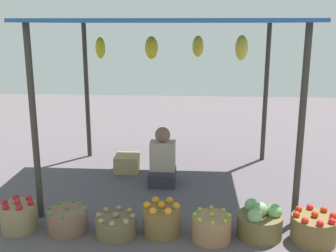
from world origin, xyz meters
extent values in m
plane|color=#5B5256|center=(0.00, 0.00, 0.00)|extent=(14.00, 14.00, 0.00)
cylinder|color=#38332D|center=(-1.41, -1.10, 1.07)|extent=(0.07, 0.07, 2.14)
cylinder|color=#38332D|center=(1.41, -1.10, 1.07)|extent=(0.07, 0.07, 2.14)
cylinder|color=#38332D|center=(-1.41, 1.10, 1.07)|extent=(0.07, 0.07, 2.14)
cylinder|color=#38332D|center=(1.41, 1.10, 1.07)|extent=(0.07, 0.07, 2.14)
cube|color=#255A9A|center=(0.00, 0.00, 2.16)|extent=(3.12, 2.51, 0.04)
ellipsoid|color=yellow|center=(-0.90, -0.03, 1.82)|extent=(0.12, 0.12, 0.27)
ellipsoid|color=yellow|center=(-0.25, 0.06, 1.82)|extent=(0.17, 0.17, 0.29)
ellipsoid|color=yellow|center=(0.34, 0.42, 1.82)|extent=(0.15, 0.15, 0.29)
ellipsoid|color=yellow|center=(0.90, 0.11, 1.82)|extent=(0.16, 0.16, 0.32)
cube|color=#34303C|center=(-0.11, -0.02, 0.09)|extent=(0.36, 0.44, 0.18)
cube|color=#C0AC93|center=(-0.11, 0.03, 0.38)|extent=(0.34, 0.22, 0.40)
sphere|color=#865F4A|center=(-0.11, 0.03, 0.67)|extent=(0.21, 0.21, 0.21)
cylinder|color=#8C7954|center=(-1.52, -1.42, 0.15)|extent=(0.36, 0.36, 0.29)
sphere|color=red|center=(-1.52, -1.42, 0.32)|extent=(0.07, 0.07, 0.07)
sphere|color=red|center=(-1.38, -1.42, 0.31)|extent=(0.07, 0.07, 0.07)
sphere|color=red|center=(-1.45, -1.30, 0.31)|extent=(0.07, 0.07, 0.07)
sphere|color=#AD1E28|center=(-1.59, -1.30, 0.31)|extent=(0.07, 0.07, 0.07)
sphere|color=#B52027|center=(-1.66, -1.42, 0.31)|extent=(0.07, 0.07, 0.07)
sphere|color=#B3171E|center=(-1.59, -1.54, 0.31)|extent=(0.07, 0.07, 0.07)
sphere|color=red|center=(-1.45, -1.54, 0.31)|extent=(0.07, 0.07, 0.07)
cylinder|color=brown|center=(-1.00, -1.41, 0.12)|extent=(0.42, 0.42, 0.24)
sphere|color=#3A8125|center=(-1.00, -1.41, 0.26)|extent=(0.04, 0.04, 0.04)
sphere|color=#318B2C|center=(-0.81, -1.41, 0.25)|extent=(0.04, 0.04, 0.04)
sphere|color=#2F8427|center=(-0.87, -1.27, 0.25)|extent=(0.04, 0.04, 0.04)
sphere|color=#2E8B2D|center=(-1.00, -1.22, 0.25)|extent=(0.04, 0.04, 0.04)
sphere|color=green|center=(-1.13, -1.27, 0.25)|extent=(0.04, 0.04, 0.04)
sphere|color=#3B8730|center=(-1.19, -1.41, 0.25)|extent=(0.04, 0.04, 0.04)
sphere|color=#3B8E37|center=(-1.13, -1.54, 0.25)|extent=(0.04, 0.04, 0.04)
sphere|color=#3E8D2E|center=(-1.00, -1.60, 0.25)|extent=(0.04, 0.04, 0.04)
sphere|color=#358D24|center=(-0.87, -1.54, 0.25)|extent=(0.04, 0.04, 0.04)
cylinder|color=brown|center=(-0.48, -1.47, 0.10)|extent=(0.42, 0.42, 0.20)
sphere|color=#94775B|center=(-0.48, -1.47, 0.23)|extent=(0.06, 0.06, 0.06)
sphere|color=#947A57|center=(-0.30, -1.47, 0.22)|extent=(0.06, 0.06, 0.06)
sphere|color=#A18558|center=(-0.35, -1.34, 0.22)|extent=(0.06, 0.06, 0.06)
sphere|color=#9D7F53|center=(-0.48, -1.29, 0.22)|extent=(0.06, 0.06, 0.06)
sphere|color=#99814E|center=(-0.60, -1.34, 0.22)|extent=(0.06, 0.06, 0.06)
sphere|color=#A17D55|center=(-0.65, -1.47, 0.22)|extent=(0.06, 0.06, 0.06)
sphere|color=#948754|center=(-0.60, -1.59, 0.22)|extent=(0.06, 0.06, 0.06)
sphere|color=#A87D4F|center=(-0.48, -1.64, 0.22)|extent=(0.06, 0.06, 0.06)
sphere|color=tan|center=(-0.35, -1.59, 0.22)|extent=(0.06, 0.06, 0.06)
cylinder|color=brown|center=(-0.01, -1.39, 0.14)|extent=(0.40, 0.40, 0.29)
sphere|color=orange|center=(-0.01, -1.39, 0.32)|extent=(0.08, 0.08, 0.08)
sphere|color=orange|center=(0.14, -1.39, 0.31)|extent=(0.08, 0.08, 0.08)
sphere|color=orange|center=(0.06, -1.26, 0.31)|extent=(0.08, 0.08, 0.08)
sphere|color=orange|center=(-0.09, -1.26, 0.31)|extent=(0.08, 0.08, 0.08)
sphere|color=orange|center=(-0.16, -1.39, 0.31)|extent=(0.08, 0.08, 0.08)
sphere|color=orange|center=(-0.09, -1.52, 0.31)|extent=(0.08, 0.08, 0.08)
sphere|color=orange|center=(0.06, -1.52, 0.31)|extent=(0.08, 0.08, 0.08)
cylinder|color=#A5764E|center=(0.50, -1.48, 0.13)|extent=(0.40, 0.40, 0.25)
sphere|color=#8BC134|center=(0.50, -1.48, 0.27)|extent=(0.04, 0.04, 0.04)
sphere|color=#88C82F|center=(0.67, -1.48, 0.26)|extent=(0.04, 0.04, 0.04)
sphere|color=#85C241|center=(0.62, -1.36, 0.26)|extent=(0.04, 0.04, 0.04)
sphere|color=#84C237|center=(0.50, -1.31, 0.26)|extent=(0.04, 0.04, 0.04)
sphere|color=#91CB34|center=(0.38, -1.36, 0.26)|extent=(0.04, 0.04, 0.04)
sphere|color=#8BBF3E|center=(0.33, -1.48, 0.26)|extent=(0.04, 0.04, 0.04)
sphere|color=#94CB31|center=(0.38, -1.60, 0.26)|extent=(0.04, 0.04, 0.04)
sphere|color=#8AC036|center=(0.50, -1.65, 0.26)|extent=(0.04, 0.04, 0.04)
sphere|color=#87C235|center=(0.62, -1.60, 0.26)|extent=(0.04, 0.04, 0.04)
cylinder|color=brown|center=(0.99, -1.39, 0.12)|extent=(0.46, 0.46, 0.23)
sphere|color=#82A565|center=(0.99, -1.39, 0.29)|extent=(0.15, 0.15, 0.15)
sphere|color=#74AC65|center=(1.13, -1.39, 0.28)|extent=(0.15, 0.15, 0.15)
sphere|color=#76B26A|center=(0.92, -1.27, 0.28)|extent=(0.15, 0.15, 0.15)
sphere|color=#78AC6B|center=(0.92, -1.51, 0.28)|extent=(0.15, 0.15, 0.15)
cylinder|color=brown|center=(1.51, -1.46, 0.13)|extent=(0.44, 0.44, 0.27)
sphere|color=red|center=(1.51, -1.46, 0.29)|extent=(0.07, 0.07, 0.07)
sphere|color=red|center=(1.69, -1.46, 0.29)|extent=(0.07, 0.07, 0.07)
sphere|color=red|center=(1.64, -1.34, 0.29)|extent=(0.07, 0.07, 0.07)
sphere|color=red|center=(1.51, -1.29, 0.29)|extent=(0.07, 0.07, 0.07)
sphere|color=red|center=(1.39, -1.34, 0.29)|extent=(0.07, 0.07, 0.07)
sphere|color=red|center=(1.33, -1.46, 0.29)|extent=(0.07, 0.07, 0.07)
sphere|color=red|center=(1.39, -1.59, 0.29)|extent=(0.07, 0.07, 0.07)
sphere|color=red|center=(1.51, -1.64, 0.29)|extent=(0.07, 0.07, 0.07)
sphere|color=red|center=(1.64, -1.59, 0.29)|extent=(0.07, 0.07, 0.07)
cube|color=tan|center=(-0.67, 0.43, 0.12)|extent=(0.34, 0.36, 0.24)
camera|label=1|loc=(0.31, -5.27, 2.12)|focal=43.91mm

